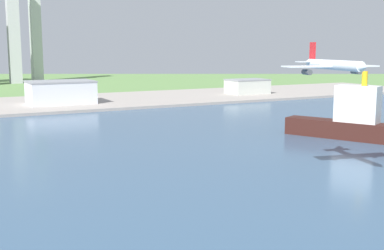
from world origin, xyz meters
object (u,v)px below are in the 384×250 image
object	(u,v)px
warehouse_main	(61,92)
airplane_landing	(333,65)
warehouse_annex	(247,86)
cargo_ship	(348,120)

from	to	relation	value
warehouse_main	airplane_landing	bearing A→B (deg)	-83.50
warehouse_main	warehouse_annex	distance (m)	203.50
airplane_landing	warehouse_annex	size ratio (longest dim) A/B	0.98
airplane_landing	cargo_ship	bearing A→B (deg)	41.21
cargo_ship	warehouse_main	size ratio (longest dim) A/B	1.13
warehouse_annex	cargo_ship	bearing A→B (deg)	-111.16
airplane_landing	cargo_ship	distance (m)	104.00
cargo_ship	warehouse_main	distance (m)	265.75
warehouse_main	cargo_ship	bearing A→B (deg)	-65.83
airplane_landing	warehouse_annex	bearing A→B (deg)	61.42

